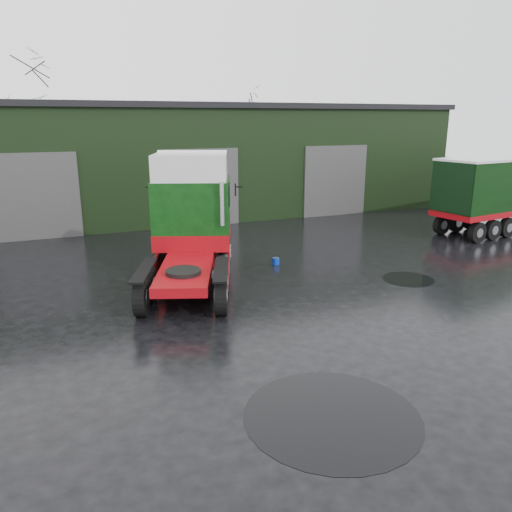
% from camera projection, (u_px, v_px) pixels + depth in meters
% --- Properties ---
extents(ground, '(100.00, 100.00, 0.00)m').
position_uv_depth(ground, '(280.00, 333.00, 13.22)').
color(ground, black).
extents(warehouse, '(32.40, 12.40, 6.30)m').
position_uv_depth(warehouse, '(174.00, 157.00, 30.95)').
color(warehouse, black).
rests_on(warehouse, ground).
extents(hero_tractor, '(5.21, 7.60, 4.35)m').
position_uv_depth(hero_tractor, '(187.00, 224.00, 16.20)').
color(hero_tractor, black).
rests_on(hero_tractor, ground).
extents(wash_bucket, '(0.37, 0.37, 0.27)m').
position_uv_depth(wash_bucket, '(276.00, 261.00, 19.37)').
color(wash_bucket, '#0728AC').
rests_on(wash_bucket, ground).
extents(tree_back_a, '(4.40, 4.40, 9.50)m').
position_uv_depth(tree_back_a, '(33.00, 129.00, 36.51)').
color(tree_back_a, black).
rests_on(tree_back_a, ground).
extents(tree_back_b, '(4.40, 4.40, 7.50)m').
position_uv_depth(tree_back_b, '(238.00, 139.00, 42.63)').
color(tree_back_b, black).
rests_on(tree_back_b, ground).
extents(puddle_0, '(3.41, 3.41, 0.01)m').
position_uv_depth(puddle_0, '(332.00, 416.00, 9.51)').
color(puddle_0, black).
rests_on(puddle_0, ground).
extents(puddle_1, '(1.78, 1.78, 0.01)m').
position_uv_depth(puddle_1, '(408.00, 279.00, 17.61)').
color(puddle_1, black).
rests_on(puddle_1, ground).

